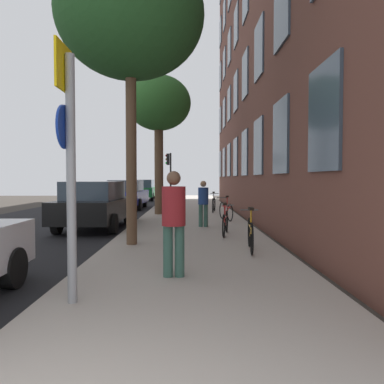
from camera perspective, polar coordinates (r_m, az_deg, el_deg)
name	(u,v)px	position (r m, az deg, el deg)	size (l,w,h in m)	color
ground_plane	(112,217)	(16.98, -12.13, -3.81)	(41.80, 41.80, 0.00)	#332D28
road_asphalt	(64,217)	(17.53, -18.88, -3.68)	(7.00, 38.00, 0.01)	black
sidewalk	(191,216)	(16.63, -0.21, -3.68)	(4.20, 38.00, 0.12)	#9E9389
building_facade	(252,11)	(17.74, 9.11, 25.57)	(0.56, 27.00, 17.58)	brown
sign_post	(69,154)	(5.06, -18.27, 5.52)	(0.15, 0.60, 3.32)	gray
traffic_light	(169,168)	(26.52, -3.51, 3.67)	(0.43, 0.24, 3.41)	black
tree_near	(130,16)	(10.01, -9.37, 24.96)	(3.56, 3.56, 7.05)	brown
tree_far	(159,105)	(17.24, -5.11, 13.08)	(2.89, 2.89, 6.22)	brown
bicycle_0	(250,234)	(8.47, 8.91, -6.29)	(0.42, 1.67, 0.98)	black
bicycle_1	(225,222)	(10.70, 5.09, -4.63)	(0.47, 1.63, 0.93)	black
bicycle_2	(226,210)	(14.52, 5.20, -2.83)	(0.51, 1.59, 0.95)	black
bicycle_3	(214,204)	(17.95, 3.34, -1.84)	(0.42, 1.63, 0.98)	black
pedestrian_0	(174,217)	(6.11, -2.80, -3.77)	(0.44, 0.44, 1.73)	#33594C
pedestrian_1	(203,201)	(12.44, 1.73, -1.31)	(0.48, 0.48, 1.53)	#33594C
car_1	(96,204)	(13.24, -14.49, -1.83)	(2.07, 4.43, 1.62)	black
car_2	(127,194)	(21.47, -9.93, -0.32)	(2.07, 4.06, 1.62)	navy
car_3	(143,190)	(29.72, -7.42, 0.35)	(1.83, 4.05, 1.62)	#19662D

